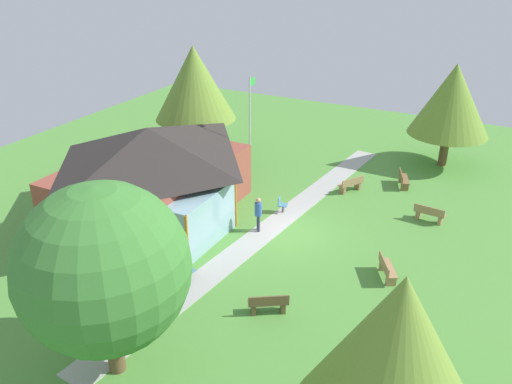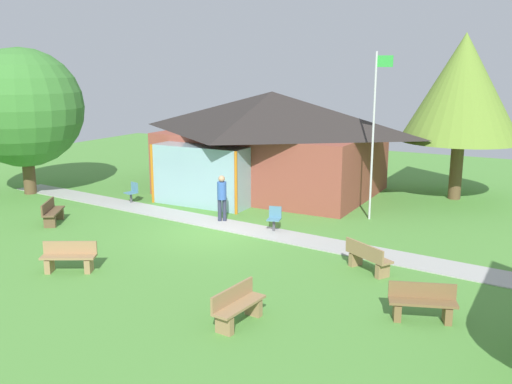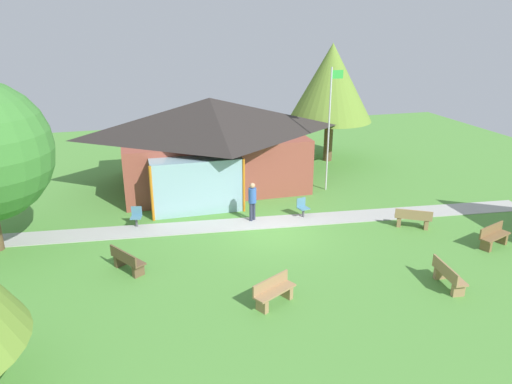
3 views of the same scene
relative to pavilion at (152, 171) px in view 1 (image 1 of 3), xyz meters
name	(u,v)px [view 1 (image 1 of 3)]	position (x,y,z in m)	size (l,w,h in m)	color
ground_plane	(290,232)	(1.43, -6.78, -2.36)	(44.00, 44.00, 0.00)	#54933D
pavilion	(152,171)	(0.00, 0.00, 0.00)	(10.03, 8.13, 4.54)	brown
footpath	(271,227)	(1.43, -5.79, -2.34)	(24.01, 1.30, 0.03)	#ADADA8
flagpole	(250,127)	(5.55, -2.47, 1.01)	(0.64, 0.08, 6.15)	silver
bench_front_center	(387,269)	(-0.21, -11.84, -1.96)	(1.53, 1.11, 0.84)	#9E7A51
bench_mid_right	(351,185)	(7.14, -7.90, -1.96)	(1.51, 1.15, 0.84)	#9E7A51
bench_lawn_far_right	(403,180)	(9.15, -10.27, -1.96)	(1.56, 0.92, 0.84)	brown
bench_mid_left	(268,304)	(-4.51, -8.57, -1.96)	(1.18, 1.50, 0.84)	brown
bench_front_right	(429,214)	(5.57, -12.41, -1.96)	(0.59, 1.54, 0.84)	#9E7A51
patio_chair_lawn_spare	(282,205)	(3.07, -5.58, -1.94)	(0.53, 0.53, 0.86)	teal
patio_chair_west	(188,271)	(-4.06, -4.71, -1.94)	(0.53, 0.53, 0.86)	teal
visitor_on_path	(258,212)	(0.82, -5.41, -1.34)	(0.34, 0.34, 1.74)	#2D3347
tree_west_hedge	(103,268)	(-9.31, -5.52, 1.48)	(5.19, 5.19, 6.45)	brown
tree_far_east	(452,100)	(13.47, -11.68, 1.75)	(4.71, 4.71, 6.25)	brown
tree_behind_pavilion_right	(194,83)	(7.76, 2.54, 2.38)	(4.98, 4.98, 7.00)	brown
tree_lawn_corner	(395,357)	(-9.03, -14.01, 1.49)	(4.89, 4.89, 6.07)	brown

